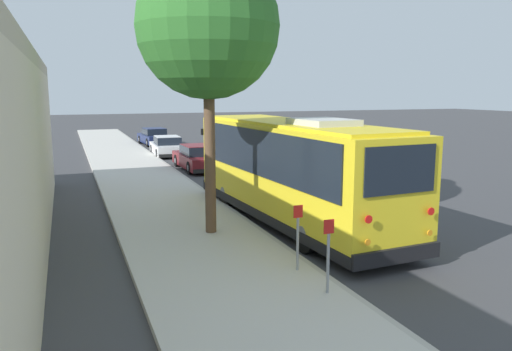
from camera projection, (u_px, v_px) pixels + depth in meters
The scene contains 10 objects.
ground_plane at pixel (295, 217), 16.49m from camera, with size 160.00×160.00×0.00m, color #3D3D3F.
sidewalk_slab at pixel (181, 225), 15.13m from camera, with size 80.00×3.87×0.15m, color beige.
curb_strip at pixel (243, 219), 15.84m from camera, with size 80.00×0.14×0.15m, color #AAA69D.
shuttle_bus at pixel (292, 166), 15.46m from camera, with size 10.27×3.19×3.35m.
parked_sedan_maroon at pixel (198, 158), 26.32m from camera, with size 4.61×1.85×1.31m.
parked_sedan_white at pixel (167, 147), 31.99m from camera, with size 4.26×1.92×1.26m.
parked_sedan_navy at pixel (154, 137), 38.54m from camera, with size 4.52×2.03×1.29m.
street_tree at pixel (207, 17), 13.29m from camera, with size 3.86×3.86×8.15m.
sign_post_near at pixel (328, 255), 9.75m from camera, with size 0.06×0.22×1.50m.
sign_post_far at pixel (298, 237), 11.02m from camera, with size 0.06×0.22×1.48m.
Camera 1 is at (-14.51, 6.92, 4.09)m, focal length 35.00 mm.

